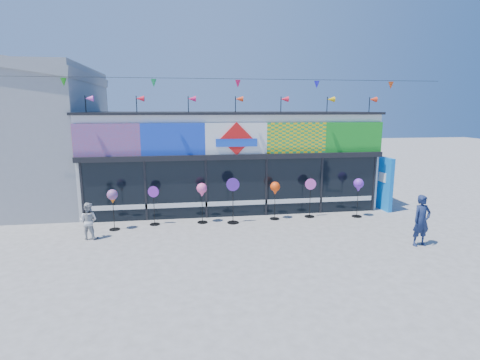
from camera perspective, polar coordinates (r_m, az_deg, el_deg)
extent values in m
plane|color=slate|center=(11.85, 1.84, -10.13)|extent=(80.00, 80.00, 0.00)
cube|color=silver|center=(17.15, -1.77, 3.33)|extent=(12.00, 5.00, 4.00)
cube|color=black|center=(14.79, -0.56, -1.22)|extent=(11.60, 0.12, 2.30)
cube|color=black|center=(14.54, -0.54, 3.57)|extent=(12.00, 0.30, 0.20)
cube|color=white|center=(14.89, -0.54, -3.51)|extent=(11.40, 0.10, 0.18)
cube|color=black|center=(17.00, -1.81, 10.19)|extent=(12.20, 5.20, 0.10)
cube|color=black|center=(15.11, -22.89, -1.83)|extent=(0.08, 0.14, 2.30)
cube|color=black|center=(14.71, -14.18, -1.62)|extent=(0.08, 0.14, 2.30)
cube|color=black|center=(14.66, -5.20, -1.37)|extent=(0.08, 0.14, 2.30)
cube|color=black|center=(14.99, 4.00, -1.09)|extent=(0.08, 0.14, 2.30)
cube|color=black|center=(15.65, 12.24, -0.80)|extent=(0.08, 0.14, 2.30)
cube|color=black|center=(16.60, 19.69, -0.53)|extent=(0.08, 0.14, 2.30)
cube|color=red|center=(14.61, -19.65, 5.74)|extent=(2.40, 0.08, 1.20)
cube|color=blue|center=(14.35, -10.15, 6.11)|extent=(2.40, 0.08, 1.20)
cube|color=white|center=(14.49, -0.56, 6.32)|extent=(2.40, 0.08, 1.20)
cube|color=yellow|center=(15.01, 8.60, 6.36)|extent=(2.40, 0.08, 1.20)
cube|color=#179920|center=(15.89, 16.95, 6.26)|extent=(2.40, 0.08, 1.20)
cube|color=red|center=(14.43, -0.53, 6.31)|extent=(1.27, 0.06, 1.27)
cube|color=blue|center=(14.42, -0.51, 5.71)|extent=(1.60, 0.05, 0.30)
cube|color=purple|center=(14.85, -15.73, -2.36)|extent=(0.78, 0.03, 0.78)
cube|color=yellow|center=(14.69, -9.70, -1.46)|extent=(0.92, 0.03, 0.92)
cube|color=purple|center=(14.66, -3.61, 0.23)|extent=(0.78, 0.03, 0.78)
cube|color=yellow|center=(14.97, 2.39, -1.41)|extent=(0.92, 0.03, 0.92)
cube|color=purple|center=(15.30, 8.17, -0.52)|extent=(0.78, 0.03, 0.78)
cube|color=blue|center=(15.78, 13.65, 0.59)|extent=(0.92, 0.03, 0.92)
cylinder|color=black|center=(14.93, -22.47, 10.46)|extent=(0.03, 0.03, 0.70)
cone|color=#FA53D6|center=(14.91, -22.01, 11.45)|extent=(0.30, 0.22, 0.22)
cylinder|color=black|center=(14.62, -15.48, 10.89)|extent=(0.03, 0.03, 0.70)
cone|color=red|center=(14.61, -14.98, 11.89)|extent=(0.30, 0.22, 0.22)
cylinder|color=black|center=(14.53, -7.88, 11.17)|extent=(0.03, 0.03, 0.70)
cone|color=#DC1454|center=(14.54, -7.34, 12.17)|extent=(0.30, 0.22, 0.22)
cylinder|color=black|center=(14.67, -0.70, 11.27)|extent=(0.03, 0.03, 0.70)
cone|color=red|center=(14.69, -0.15, 12.24)|extent=(0.30, 0.22, 0.22)
cylinder|color=black|center=(15.02, 6.25, 11.20)|extent=(0.03, 0.03, 0.70)
cone|color=red|center=(15.06, 6.80, 12.13)|extent=(0.30, 0.22, 0.22)
cylinder|color=black|center=(15.62, 13.13, 10.97)|extent=(0.03, 0.03, 0.70)
cone|color=gold|center=(15.67, 13.65, 11.86)|extent=(0.30, 0.22, 0.22)
cylinder|color=black|center=(16.36, 19.10, 10.64)|extent=(0.03, 0.03, 0.70)
cone|color=red|center=(16.43, 19.59, 11.48)|extent=(0.30, 0.22, 0.22)
cylinder|color=black|center=(14.06, -0.33, 15.16)|extent=(16.00, 0.01, 0.01)
cone|color=#1D9E18|center=(14.46, -25.28, 13.32)|extent=(0.20, 0.20, 0.28)
cone|color=#179649|center=(13.94, -13.02, 14.19)|extent=(0.20, 0.20, 0.28)
cone|color=#D11349|center=(14.05, -0.33, 14.43)|extent=(0.20, 0.20, 0.28)
cone|color=#211CEE|center=(14.79, 11.62, 14.04)|extent=(0.20, 0.20, 0.28)
cone|color=#C63E12|center=(16.06, 21.99, 13.22)|extent=(0.20, 0.20, 0.28)
cube|color=gray|center=(19.61, -32.77, 5.50)|extent=(8.00, 7.00, 6.00)
cube|color=blue|center=(16.94, 21.07, -0.52)|extent=(0.24, 1.13, 2.24)
cube|color=white|center=(16.85, 20.87, 0.41)|extent=(0.08, 0.50, 0.39)
cylinder|color=black|center=(14.14, -18.56, -7.14)|extent=(0.37, 0.37, 0.03)
cylinder|color=black|center=(13.96, -18.71, -4.72)|extent=(0.02, 0.02, 1.21)
sphere|color=orange|center=(13.81, -18.88, -2.12)|extent=(0.37, 0.37, 0.37)
cone|color=orange|center=(13.86, -18.82, -3.06)|extent=(0.19, 0.19, 0.17)
cylinder|color=black|center=(14.33, -12.85, -6.59)|extent=(0.37, 0.37, 0.03)
cylinder|color=black|center=(14.16, -12.96, -4.21)|extent=(0.02, 0.02, 1.21)
cylinder|color=purple|center=(14.02, -13.07, -1.75)|extent=(0.40, 0.14, 0.41)
cylinder|color=black|center=(14.28, -5.74, -6.42)|extent=(0.39, 0.39, 0.03)
cylinder|color=black|center=(14.11, -5.79, -3.94)|extent=(0.02, 0.02, 1.25)
sphere|color=#F7529D|center=(13.95, -5.84, -1.25)|extent=(0.39, 0.39, 0.39)
cone|color=#F7529D|center=(14.00, -5.82, -2.22)|extent=(0.19, 0.19, 0.17)
cylinder|color=black|center=(14.18, -1.07, -6.49)|extent=(0.44, 0.44, 0.03)
cylinder|color=black|center=(13.98, -1.08, -3.64)|extent=(0.03, 0.03, 1.42)
cylinder|color=#5923A4|center=(13.81, -1.09, -0.70)|extent=(0.48, 0.07, 0.48)
cylinder|color=black|center=(14.72, 5.29, -5.89)|extent=(0.37, 0.37, 0.03)
cylinder|color=black|center=(14.56, 5.33, -3.54)|extent=(0.02, 0.02, 1.22)
sphere|color=#FC460D|center=(14.41, 5.38, -1.01)|extent=(0.37, 0.37, 0.37)
cone|color=#FC460D|center=(14.46, 5.36, -1.92)|extent=(0.19, 0.19, 0.17)
cylinder|color=black|center=(15.20, 10.53, -5.48)|extent=(0.39, 0.39, 0.03)
cylinder|color=black|center=(15.04, 10.62, -3.09)|extent=(0.02, 0.02, 1.28)
cylinder|color=#E64CC4|center=(14.89, 10.71, -0.63)|extent=(0.43, 0.06, 0.43)
cylinder|color=black|center=(15.68, 17.35, -5.30)|extent=(0.39, 0.39, 0.03)
cylinder|color=black|center=(15.52, 17.48, -2.98)|extent=(0.02, 0.02, 1.28)
sphere|color=purple|center=(15.38, 17.63, -0.50)|extent=(0.39, 0.39, 0.39)
cone|color=purple|center=(15.42, 17.58, -1.39)|extent=(0.20, 0.20, 0.18)
imported|color=#172247|center=(12.99, 25.94, -5.59)|extent=(0.63, 0.45, 1.62)
imported|color=#BBBBBB|center=(13.31, -22.11, -5.78)|extent=(0.66, 0.47, 1.23)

